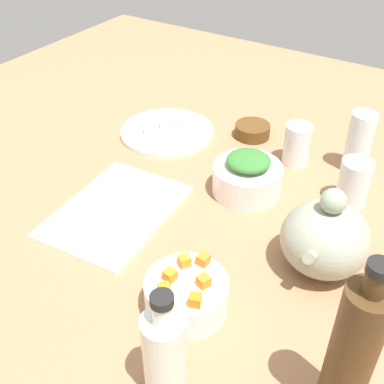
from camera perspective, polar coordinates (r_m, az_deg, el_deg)
name	(u,v)px	position (r cm, az deg, el deg)	size (l,w,h in cm)	color
tabletop	(192,217)	(99.69, 0.00, -2.99)	(190.00, 190.00, 3.00)	#9D704D
cutting_board	(116,211)	(99.23, -8.97, -2.26)	(28.52, 20.30, 1.00)	white
plate_tofu	(167,132)	(124.56, -2.97, 7.08)	(23.62, 23.62, 1.20)	white
bowl_greens	(247,179)	(102.92, 6.49, 1.51)	(14.57, 14.57, 6.44)	white
bowl_carrots	(186,295)	(78.88, -0.66, -12.02)	(13.45, 13.45, 5.95)	white
bowl_small_side	(252,131)	(123.79, 7.12, 7.19)	(8.82, 8.82, 3.29)	#563716
teapot	(325,238)	(85.94, 15.42, -5.23)	(17.00, 15.36, 16.71)	gray
bottle_0	(165,354)	(66.52, -3.21, -18.45)	(5.95, 5.95, 18.87)	silver
bottle_1	(352,354)	(64.26, 18.30, -17.63)	(5.77, 5.77, 27.15)	#483017
drinking_glass_0	(354,183)	(103.63, 18.50, 1.05)	(6.41, 6.41, 9.92)	white
drinking_glass_1	(297,144)	(113.54, 12.25, 5.50)	(6.06, 6.06, 9.66)	white
drinking_glass_2	(359,142)	(113.94, 19.05, 5.59)	(5.70, 5.70, 13.91)	white
carrot_cube_0	(204,281)	(75.59, 1.37, -10.45)	(1.80, 1.80, 1.80)	orange
carrot_cube_1	(164,290)	(74.52, -3.28, -11.41)	(1.80, 1.80, 1.80)	orange
carrot_cube_2	(203,260)	(78.80, 1.32, -7.97)	(1.80, 1.80, 1.80)	orange
carrot_cube_3	(170,275)	(76.49, -2.62, -9.76)	(1.80, 1.80, 1.80)	orange
carrot_cube_4	(195,300)	(73.10, 0.37, -12.59)	(1.80, 1.80, 1.80)	orange
carrot_cube_5	(185,261)	(78.63, -0.89, -8.09)	(1.80, 1.80, 1.80)	orange
chopped_greens_mound	(249,161)	(100.31, 6.67, 3.69)	(9.25, 9.08, 2.91)	#34722F
tofu_cube_0	(164,123)	(124.93, -3.29, 8.06)	(2.20, 2.20, 2.20)	white
tofu_cube_1	(170,130)	(121.90, -2.62, 7.30)	(2.20, 2.20, 2.20)	white
tofu_cube_2	(149,128)	(123.30, -5.10, 7.55)	(2.20, 2.20, 2.20)	white
tofu_cube_3	(178,118)	(127.32, -1.64, 8.70)	(2.20, 2.20, 2.20)	silver
tofu_cube_4	(183,125)	(123.81, -1.01, 7.84)	(2.20, 2.20, 2.20)	#E9E9CD
dumpling_0	(103,201)	(99.72, -10.48, -1.10)	(5.19, 4.88, 2.08)	beige
dumpling_1	(122,210)	(96.12, -8.21, -2.06)	(5.04, 4.39, 3.17)	beige
dumpling_2	(111,230)	(92.46, -9.46, -4.44)	(4.56, 3.92, 2.22)	beige
dumpling_3	(69,224)	(94.89, -14.30, -3.64)	(5.05, 4.89, 3.03)	beige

